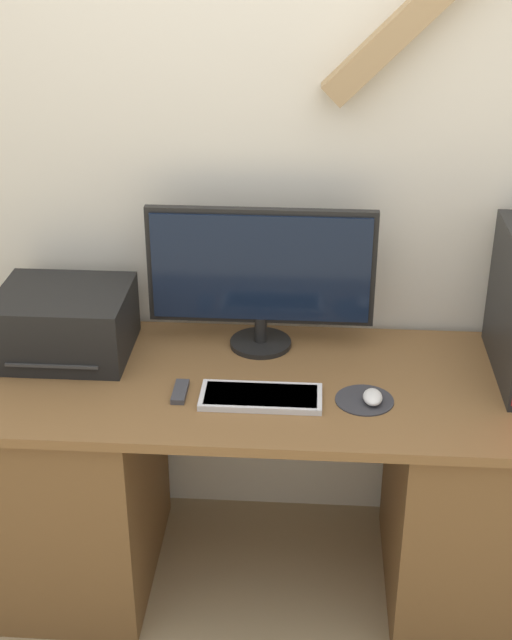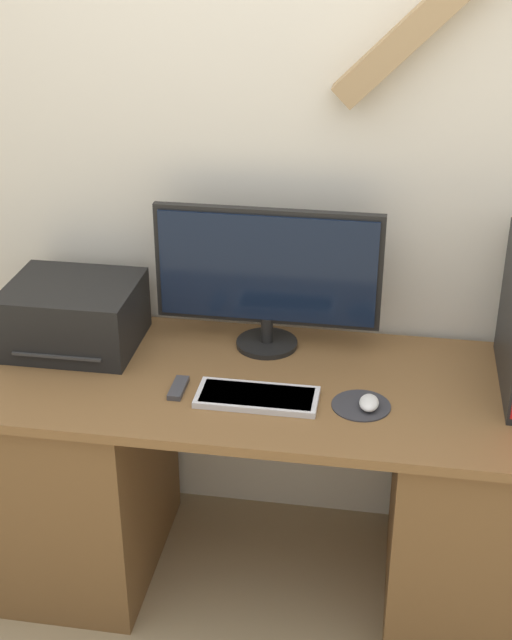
{
  "view_description": "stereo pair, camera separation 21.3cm",
  "coord_description": "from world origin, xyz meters",
  "px_view_note": "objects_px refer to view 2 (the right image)",
  "views": [
    {
      "loc": [
        0.11,
        -1.91,
        2.1
      ],
      "look_at": [
        -0.04,
        0.35,
        0.95
      ],
      "focal_mm": 50.0,
      "sensor_mm": 36.0,
      "label": 1
    },
    {
      "loc": [
        0.32,
        -1.89,
        2.1
      ],
      "look_at": [
        -0.04,
        0.35,
        0.95
      ],
      "focal_mm": 50.0,
      "sensor_mm": 36.0,
      "label": 2
    }
  ],
  "objects_px": {
    "printer": "(74,315)",
    "remote_control": "(178,388)",
    "monitor": "(267,272)",
    "mouse": "(369,403)",
    "keyboard": "(257,397)"
  },
  "relations": [
    {
      "from": "keyboard",
      "to": "mouse",
      "type": "distance_m",
      "value": 0.32
    },
    {
      "from": "mouse",
      "to": "printer",
      "type": "distance_m",
      "value": 0.97
    },
    {
      "from": "keyboard",
      "to": "remote_control",
      "type": "height_order",
      "value": "keyboard"
    },
    {
      "from": "monitor",
      "to": "remote_control",
      "type": "height_order",
      "value": "monitor"
    },
    {
      "from": "mouse",
      "to": "remote_control",
      "type": "relative_size",
      "value": 0.7
    },
    {
      "from": "printer",
      "to": "keyboard",
      "type": "bearing_deg",
      "value": -21.26
    },
    {
      "from": "monitor",
      "to": "printer",
      "type": "relative_size",
      "value": 1.75
    },
    {
      "from": "keyboard",
      "to": "mouse",
      "type": "bearing_deg",
      "value": 0.87
    },
    {
      "from": "printer",
      "to": "remote_control",
      "type": "height_order",
      "value": "printer"
    },
    {
      "from": "monitor",
      "to": "remote_control",
      "type": "bearing_deg",
      "value": -124.04
    },
    {
      "from": "monitor",
      "to": "mouse",
      "type": "relative_size",
      "value": 8.34
    },
    {
      "from": "monitor",
      "to": "printer",
      "type": "bearing_deg",
      "value": -171.72
    },
    {
      "from": "keyboard",
      "to": "remote_control",
      "type": "xyz_separation_m",
      "value": [
        -0.23,
        0.01,
        -0.0
      ]
    },
    {
      "from": "monitor",
      "to": "keyboard",
      "type": "distance_m",
      "value": 0.41
    },
    {
      "from": "remote_control",
      "to": "mouse",
      "type": "bearing_deg",
      "value": -1.05
    }
  ]
}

